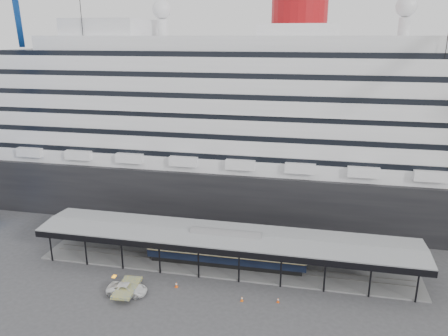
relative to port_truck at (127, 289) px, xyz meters
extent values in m
plane|color=#38383B|center=(11.07, 5.10, -0.74)|extent=(200.00, 200.00, 0.00)
cube|color=black|center=(11.07, 37.10, 4.26)|extent=(130.00, 30.00, 10.00)
cylinder|color=#9C0C10|center=(19.07, 37.10, 36.66)|extent=(10.00, 10.00, 9.00)
sphere|color=silver|center=(-6.93, 37.10, 36.96)|extent=(3.60, 3.60, 3.60)
sphere|color=silver|center=(37.07, 37.10, 36.96)|extent=(3.60, 3.60, 3.60)
cube|color=slate|center=(11.07, 10.10, -0.62)|extent=(56.00, 8.00, 0.24)
cube|color=slate|center=(11.07, 9.38, -0.46)|extent=(54.00, 0.08, 0.10)
cube|color=slate|center=(11.07, 10.82, -0.46)|extent=(54.00, 0.08, 0.10)
cube|color=black|center=(11.07, 5.60, 3.71)|extent=(56.00, 0.18, 0.90)
cube|color=black|center=(11.07, 14.60, 3.71)|extent=(56.00, 0.18, 0.90)
cube|color=slate|center=(11.07, 10.10, 4.44)|extent=(56.00, 9.00, 0.24)
cylinder|color=black|center=(-18.15, 26.85, 22.87)|extent=(0.12, 0.12, 47.21)
cylinder|color=black|center=(41.33, 25.34, 22.87)|extent=(0.12, 0.12, 47.21)
imported|color=white|center=(0.00, 0.00, 0.00)|extent=(5.45, 2.78, 1.47)
cube|color=black|center=(11.28, 10.10, -0.12)|extent=(22.54, 2.67, 0.75)
cube|color=black|center=(11.28, 10.10, 0.84)|extent=(23.62, 3.10, 1.18)
cube|color=beige|center=(11.28, 10.10, 2.13)|extent=(23.62, 3.14, 1.39)
cube|color=black|center=(11.28, 10.10, 3.04)|extent=(23.62, 3.10, 0.43)
cube|color=#E94F0C|center=(5.86, 2.92, -0.72)|extent=(0.43, 0.43, 0.03)
cone|color=#E94F0C|center=(5.86, 2.92, -0.32)|extent=(0.36, 0.36, 0.78)
cylinder|color=white|center=(5.86, 2.92, -0.25)|extent=(0.25, 0.25, 0.15)
cube|color=#F15F0D|center=(15.17, 1.54, -0.72)|extent=(0.39, 0.39, 0.03)
cone|color=#F15F0D|center=(15.17, 1.54, -0.38)|extent=(0.32, 0.32, 0.68)
cylinder|color=white|center=(15.17, 1.54, -0.31)|extent=(0.22, 0.22, 0.13)
cube|color=#DE470C|center=(19.77, 2.24, -0.72)|extent=(0.40, 0.40, 0.03)
cone|color=#DE470C|center=(19.77, 2.24, -0.39)|extent=(0.34, 0.34, 0.65)
cylinder|color=white|center=(19.77, 2.24, -0.33)|extent=(0.21, 0.21, 0.13)
camera|label=1|loc=(23.12, -46.82, 32.09)|focal=35.00mm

